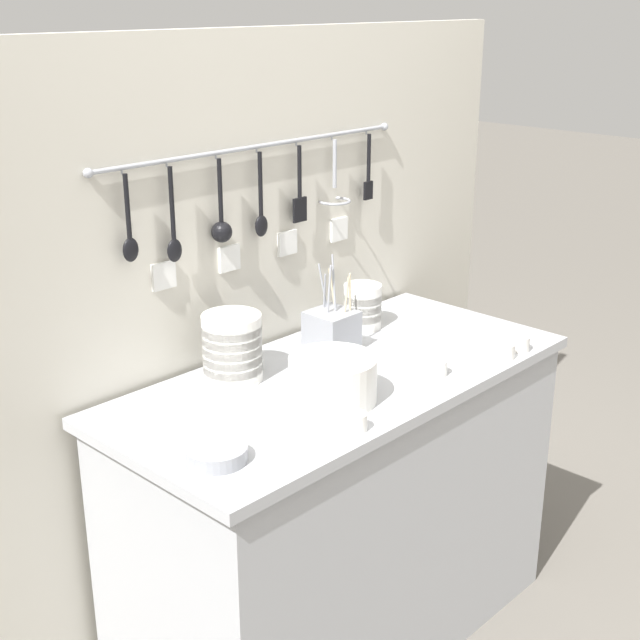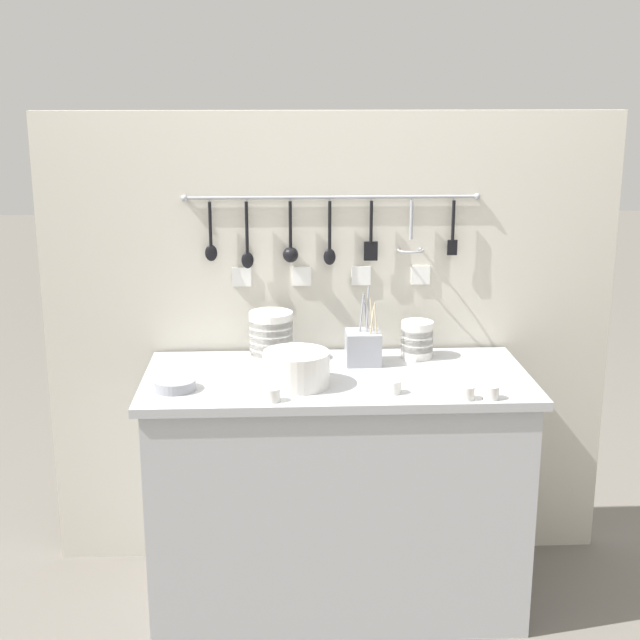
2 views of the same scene
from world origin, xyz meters
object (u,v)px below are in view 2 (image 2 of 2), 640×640
(bowl_stack_wide_centre, at_px, (417,339))
(cup_edge_near, at_px, (393,387))
(bowl_stack_tall_left, at_px, (271,336))
(plate_stack, at_px, (296,369))
(cup_mid_row, at_px, (466,393))
(steel_mixing_bowl, at_px, (175,385))
(cup_front_right, at_px, (272,395))
(cutlery_caddy, at_px, (363,347))
(cup_by_caddy, at_px, (491,392))

(bowl_stack_wide_centre, relative_size, cup_edge_near, 2.62)
(bowl_stack_tall_left, height_order, cup_edge_near, bowl_stack_tall_left)
(plate_stack, distance_m, cup_mid_row, 0.56)
(bowl_stack_wide_centre, bearing_deg, steel_mixing_bowl, -159.62)
(bowl_stack_tall_left, relative_size, cup_front_right, 3.47)
(cutlery_caddy, distance_m, cup_mid_row, 0.49)
(steel_mixing_bowl, xyz_separation_m, cup_by_caddy, (1.01, -0.14, 0.00))
(plate_stack, bearing_deg, cup_mid_row, -16.83)
(bowl_stack_wide_centre, height_order, bowl_stack_tall_left, bowl_stack_tall_left)
(bowl_stack_tall_left, relative_size, cup_mid_row, 3.47)
(steel_mixing_bowl, bearing_deg, cup_edge_near, -5.68)
(plate_stack, bearing_deg, cup_by_caddy, -14.78)
(cup_mid_row, bearing_deg, plate_stack, 163.17)
(cup_mid_row, distance_m, cup_by_caddy, 0.08)
(cup_edge_near, relative_size, cup_front_right, 1.00)
(plate_stack, xyz_separation_m, steel_mixing_bowl, (-0.40, -0.02, -0.04))
(steel_mixing_bowl, bearing_deg, cup_mid_row, -8.42)
(cup_mid_row, bearing_deg, bowl_stack_wide_centre, 101.09)
(steel_mixing_bowl, height_order, cup_by_caddy, cup_by_caddy)
(cup_edge_near, relative_size, cup_by_caddy, 1.00)
(cup_edge_near, bearing_deg, cutlery_caddy, 101.55)
(cup_front_right, height_order, cup_mid_row, same)
(steel_mixing_bowl, relative_size, cup_front_right, 2.69)
(bowl_stack_tall_left, bearing_deg, steel_mixing_bowl, -136.05)
(cutlery_caddy, xyz_separation_m, cup_by_caddy, (0.37, -0.39, -0.04))
(cutlery_caddy, height_order, cup_front_right, cutlery_caddy)
(cutlery_caddy, bearing_deg, cup_front_right, -130.50)
(cup_edge_near, distance_m, cup_front_right, 0.39)
(cup_front_right, relative_size, cup_mid_row, 1.00)
(plate_stack, bearing_deg, cup_front_right, -118.31)
(plate_stack, xyz_separation_m, cutlery_caddy, (0.24, 0.23, 0.00))
(bowl_stack_tall_left, bearing_deg, plate_stack, -73.34)
(cup_by_caddy, bearing_deg, cup_mid_row, 180.00)
(plate_stack, height_order, cup_mid_row, plate_stack)
(bowl_stack_wide_centre, height_order, cup_mid_row, bowl_stack_wide_centre)
(bowl_stack_tall_left, height_order, plate_stack, bowl_stack_tall_left)
(bowl_stack_wide_centre, relative_size, cup_front_right, 2.62)
(cutlery_caddy, bearing_deg, steel_mixing_bowl, -158.48)
(bowl_stack_wide_centre, relative_size, plate_stack, 0.62)
(cutlery_caddy, relative_size, cup_mid_row, 5.37)
(bowl_stack_tall_left, xyz_separation_m, cup_mid_row, (0.62, -0.44, -0.07))
(bowl_stack_tall_left, relative_size, cutlery_caddy, 0.65)
(steel_mixing_bowl, height_order, cup_front_right, cup_front_right)
(cup_edge_near, height_order, cup_by_caddy, same)
(cup_mid_row, bearing_deg, cutlery_caddy, 126.65)
(cup_front_right, height_order, cup_by_caddy, same)
(plate_stack, relative_size, cup_mid_row, 4.26)
(plate_stack, bearing_deg, bowl_stack_wide_centre, 33.06)
(steel_mixing_bowl, bearing_deg, bowl_stack_tall_left, 43.95)
(bowl_stack_wide_centre, xyz_separation_m, cup_mid_row, (0.09, -0.45, -0.05))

